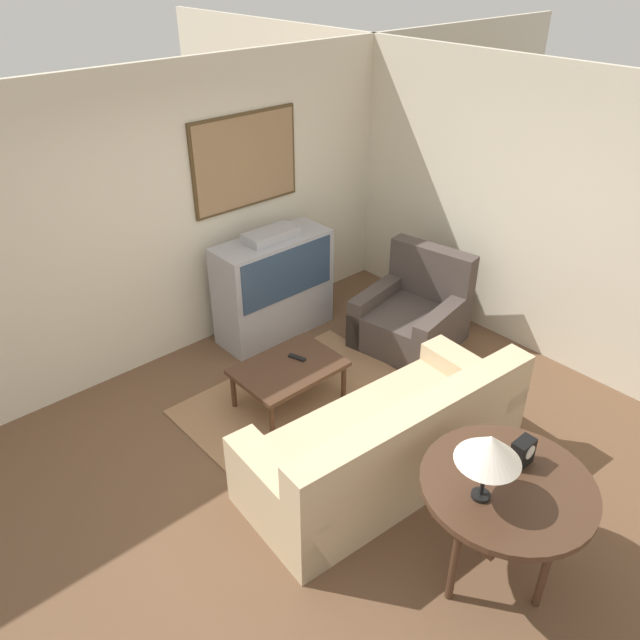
% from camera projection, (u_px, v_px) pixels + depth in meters
% --- Properties ---
extents(ground_plane, '(12.00, 12.00, 0.00)m').
position_uv_depth(ground_plane, '(321.00, 459.00, 4.95)').
color(ground_plane, brown).
extents(wall_back, '(12.00, 0.10, 2.70)m').
position_uv_depth(wall_back, '(165.00, 221.00, 5.60)').
color(wall_back, beige).
rests_on(wall_back, ground_plane).
extents(wall_right, '(0.06, 12.00, 2.70)m').
position_uv_depth(wall_right, '(534.00, 215.00, 5.73)').
color(wall_right, beige).
rests_on(wall_right, ground_plane).
extents(area_rug, '(1.97, 1.41, 0.01)m').
position_uv_depth(area_rug, '(302.00, 402.00, 5.54)').
color(area_rug, '#99704C').
rests_on(area_rug, ground_plane).
extents(tv, '(1.21, 0.48, 1.14)m').
position_uv_depth(tv, '(274.00, 286.00, 6.27)').
color(tv, '#9E9EA3').
rests_on(tv, ground_plane).
extents(couch, '(2.23, 1.09, 0.87)m').
position_uv_depth(couch, '(387.00, 444.00, 4.64)').
color(couch, '#CCB289').
rests_on(couch, ground_plane).
extents(armchair, '(1.07, 1.04, 0.93)m').
position_uv_depth(armchair, '(413.00, 316.00, 6.26)').
color(armchair, '#473D38').
rests_on(armchair, ground_plane).
extents(coffee_table, '(0.90, 0.64, 0.39)m').
position_uv_depth(coffee_table, '(289.00, 370.00, 5.36)').
color(coffee_table, '#472D1E').
rests_on(coffee_table, ground_plane).
extents(console_table, '(1.04, 1.04, 0.78)m').
position_uv_depth(console_table, '(507.00, 492.00, 3.71)').
color(console_table, '#472D1E').
rests_on(console_table, ground_plane).
extents(table_lamp, '(0.37, 0.37, 0.46)m').
position_uv_depth(table_lamp, '(489.00, 449.00, 3.39)').
color(table_lamp, black).
rests_on(table_lamp, console_table).
extents(mantel_clock, '(0.15, 0.10, 0.18)m').
position_uv_depth(mantel_clock, '(523.00, 452.00, 3.77)').
color(mantel_clock, black).
rests_on(mantel_clock, console_table).
extents(remote, '(0.09, 0.17, 0.02)m').
position_uv_depth(remote, '(297.00, 358.00, 5.43)').
color(remote, black).
rests_on(remote, coffee_table).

